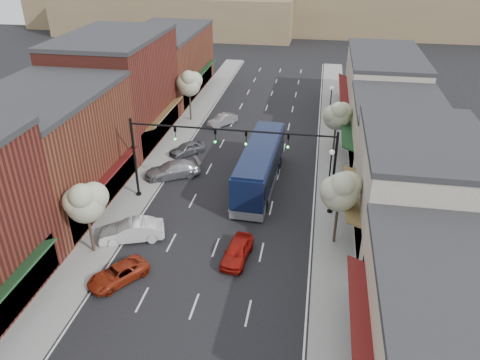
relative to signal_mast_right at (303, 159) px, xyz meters
The scene contains 28 objects.
ground 10.81m from the signal_mast_right, 125.10° to the right, with size 160.00×160.00×0.00m, color black.
sidewalk_left 18.10m from the signal_mast_right, 143.17° to the left, with size 2.80×73.00×0.15m, color gray.
sidewalk_right 11.78m from the signal_mast_right, 75.18° to the left, with size 2.80×73.00×0.15m, color gray.
curb_left 17.04m from the signal_mast_right, 140.24° to the left, with size 0.25×73.00×0.17m, color gray.
curb_right 11.53m from the signal_mast_right, 82.52° to the left, with size 0.25×73.00×0.17m, color gray.
bldg_left_midnear 19.95m from the signal_mast_right, behind, with size 10.14×14.10×9.40m.
bldg_left_midfar 23.22m from the signal_mast_right, 148.85° to the left, with size 10.14×14.10×10.90m.
bldg_left_far 34.32m from the signal_mast_right, 125.32° to the left, with size 10.14×18.10×8.40m.
bldg_right_near 16.25m from the signal_mast_right, 60.04° to the right, with size 9.14×12.10×5.90m.
bldg_right_midnear 8.37m from the signal_mast_right, 13.86° to the right, with size 9.14×12.10×7.90m.
bldg_right_midfar 12.94m from the signal_mast_right, 51.07° to the left, with size 9.14×12.10×6.40m.
bldg_right_far 25.35m from the signal_mast_right, 71.37° to the left, with size 9.14×16.10×7.40m.
hill_near 76.41m from the signal_mast_right, 113.63° to the left, with size 50.00×20.00×8.00m, color #7A6647.
signal_mast_right is the anchor object (origin of this frame).
signal_mast_left 11.24m from the signal_mast_right, behind, with size 8.22×0.46×7.00m.
tree_right_near 4.89m from the signal_mast_right, 56.09° to the right, with size 2.85×2.65×5.95m.
tree_right_far 12.27m from the signal_mast_right, 77.15° to the left, with size 2.85×2.65×5.43m.
tree_left_near 16.05m from the signal_mast_right, 149.86° to the right, with size 2.85×2.65×5.69m.
tree_left_far 22.68m from the signal_mast_right, 127.71° to the left, with size 2.85×2.65×6.13m.
lamp_post_near 3.69m from the signal_mast_right, 48.95° to the left, with size 0.44×0.44×4.44m.
lamp_post_far 20.19m from the signal_mast_right, 83.78° to the left, with size 0.44×0.44×4.44m.
coach_bus 5.88m from the signal_mast_right, 135.87° to the left, with size 3.16×12.40×3.76m.
red_hatchback 8.95m from the signal_mast_right, 118.85° to the right, with size 1.59×3.94×1.34m, color maroon.
parked_car_a 15.80m from the signal_mast_right, 136.13° to the right, with size 1.85×4.01×1.12m, color maroon.
parked_car_b 13.84m from the signal_mast_right, 152.78° to the right, with size 1.62×4.65×1.53m, color silver.
parked_car_c 13.03m from the signal_mast_right, 161.93° to the left, with size 2.05×5.05×1.47m, color #9B9BA0.
parked_car_d 15.27m from the signal_mast_right, 143.33° to the left, with size 1.50×3.74×1.27m, color #5A5C61.
parked_car_e 20.29m from the signal_mast_right, 120.04° to the left, with size 1.32×3.78×1.24m, color #A1A0A5.
Camera 1 is at (6.34, -24.40, 20.06)m, focal length 35.00 mm.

